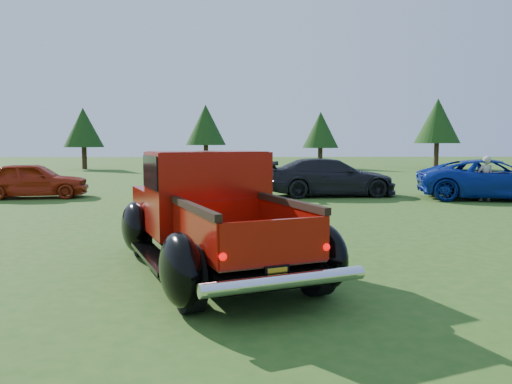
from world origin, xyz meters
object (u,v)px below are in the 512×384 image
show_car_red (33,180)px  show_car_grey (330,177)px  tree_east (437,121)px  show_car_blue (493,179)px  pickup_truck (207,212)px  tree_west (83,128)px  show_car_yellow (204,181)px  tree_mid_right (321,130)px  spectator (485,179)px  tree_mid_left (206,125)px

show_car_red → show_car_grey: 10.97m
tree_east → show_car_blue: tree_east is taller
tree_east → pickup_truck: (-15.74, -30.40, -2.76)m
tree_west → show_car_yellow: size_ratio=1.24×
tree_east → show_car_blue: size_ratio=1.05×
pickup_truck → show_car_red: bearing=103.3°
tree_mid_right → spectator: bearing=-84.2°
tree_west → show_car_yellow: tree_west is taller
tree_mid_left → spectator: size_ratio=3.21×
spectator → tree_west: bearing=-51.9°
spectator → pickup_truck: bearing=38.8°
pickup_truck → show_car_yellow: size_ratio=1.46×
tree_mid_right → pickup_truck: (-6.74, -30.90, -2.08)m
tree_mid_left → tree_east: tree_east is taller
tree_west → tree_mid_right: tree_west is taller
tree_mid_right → show_car_yellow: 22.22m
tree_west → pickup_truck: size_ratio=0.85×
tree_east → spectator: 22.74m
tree_mid_right → show_car_blue: (2.75, -21.56, -2.26)m
show_car_blue → spectator: spectator is taller
show_car_blue → tree_mid_right: bearing=18.9°
tree_mid_left → tree_east: (18.00, -1.50, 0.27)m
show_car_red → tree_west: bearing=3.4°
tree_mid_left → show_car_red: bearing=-102.5°
show_car_red → show_car_yellow: size_ratio=1.04×
tree_east → pickup_truck: tree_east is taller
tree_west → spectator: 29.27m
pickup_truck → spectator: bearing=23.6°
tree_mid_left → show_car_yellow: 21.99m
tree_west → tree_east: bearing=1.1°
show_car_grey → show_car_blue: 5.72m
tree_west → pickup_truck: (11.26, -29.90, -2.21)m
show_car_grey → tree_mid_left: bearing=11.9°
tree_mid_left → show_car_blue: size_ratio=0.98×
show_car_blue → show_car_yellow: bearing=97.2°
show_car_blue → spectator: size_ratio=3.29×
show_car_grey → pickup_truck: bearing=155.4°
tree_mid_left → show_car_blue: (11.75, -22.56, -2.67)m
pickup_truck → tree_east: bearing=41.5°
pickup_truck → spectator: pickup_truck is taller
show_car_blue → spectator: 0.69m
pickup_truck → show_car_yellow: pickup_truck is taller
pickup_truck → show_car_grey: pickup_truck is taller
tree_mid_left → spectator: tree_mid_left is taller
show_car_yellow → tree_mid_right: bearing=-12.0°
tree_east → tree_west: bearing=-178.9°
tree_mid_left → show_car_blue: tree_mid_left is taller
pickup_truck → show_car_blue: (9.49, 9.34, -0.18)m
tree_west → tree_east: size_ratio=0.85×
show_car_blue → show_car_grey: bearing=88.3°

